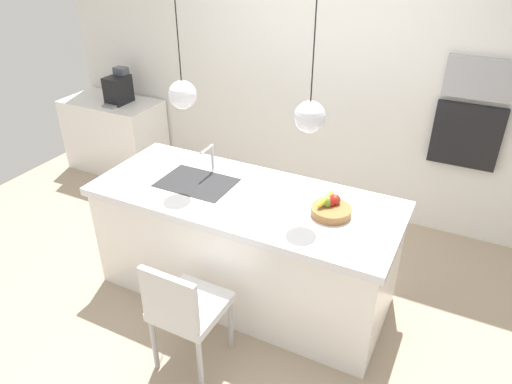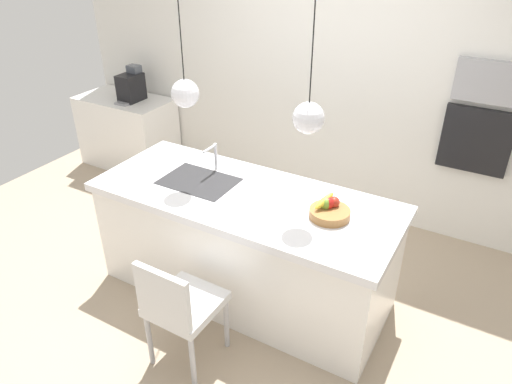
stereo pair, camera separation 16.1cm
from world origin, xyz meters
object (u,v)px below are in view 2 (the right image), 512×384
chair_near (180,305)px  oven (476,140)px  microwave (491,82)px  coffee_machine (131,87)px  fruit_bowl (329,210)px

chair_near → oven: bearing=61.2°
microwave → oven: size_ratio=0.96×
coffee_machine → microwave: size_ratio=0.70×
fruit_bowl → chair_near: fruit_bowl is taller
fruit_bowl → microwave: microwave is taller
coffee_machine → oven: bearing=4.7°
oven → microwave: bearing=0.0°
microwave → fruit_bowl: bearing=-114.1°
fruit_bowl → oven: bearing=65.9°
fruit_bowl → oven: 1.69m
fruit_bowl → oven: size_ratio=0.49×
fruit_bowl → microwave: 1.78m
microwave → oven: (0.00, 0.00, -0.50)m
fruit_bowl → microwave: bearing=65.9°
coffee_machine → chair_near: coffee_machine is taller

